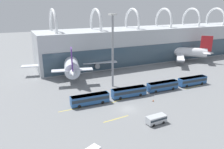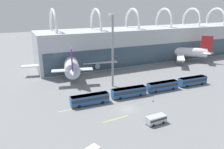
{
  "view_description": "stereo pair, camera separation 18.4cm",
  "coord_description": "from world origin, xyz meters",
  "px_view_note": "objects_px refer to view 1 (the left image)",
  "views": [
    {
      "loc": [
        -27.93,
        -49.13,
        27.98
      ],
      "look_at": [
        4.55,
        20.11,
        4.0
      ],
      "focal_mm": 35.0,
      "sensor_mm": 36.0,
      "label": 1
    },
    {
      "loc": [
        -27.76,
        -49.21,
        27.98
      ],
      "look_at": [
        4.55,
        20.11,
        4.0
      ],
      "focal_mm": 35.0,
      "sensor_mm": 36.0,
      "label": 2
    }
  ],
  "objects_px": {
    "shuttle_bus_3": "(192,80)",
    "service_van_foreground": "(156,119)",
    "traffic_cone_0": "(153,100)",
    "airliner_parked_remote": "(178,52)",
    "shuttle_bus_1": "(129,91)",
    "shuttle_bus_0": "(90,99)",
    "floodlight_mast": "(113,46)",
    "shuttle_bus_2": "(163,85)",
    "airliner_at_gate_far": "(71,61)"
  },
  "relations": [
    {
      "from": "airliner_at_gate_far",
      "to": "floodlight_mast",
      "type": "bearing_deg",
      "value": -146.11
    },
    {
      "from": "airliner_at_gate_far",
      "to": "shuttle_bus_2",
      "type": "relative_size",
      "value": 3.72
    },
    {
      "from": "shuttle_bus_0",
      "to": "shuttle_bus_2",
      "type": "xyz_separation_m",
      "value": [
        26.65,
        0.08,
        0.0
      ]
    },
    {
      "from": "floodlight_mast",
      "to": "shuttle_bus_1",
      "type": "bearing_deg",
      "value": -86.92
    },
    {
      "from": "shuttle_bus_1",
      "to": "service_van_foreground",
      "type": "distance_m",
      "value": 17.7
    },
    {
      "from": "shuttle_bus_1",
      "to": "airliner_parked_remote",
      "type": "bearing_deg",
      "value": 36.54
    },
    {
      "from": "airliner_parked_remote",
      "to": "shuttle_bus_1",
      "type": "bearing_deg",
      "value": 72.84
    },
    {
      "from": "floodlight_mast",
      "to": "traffic_cone_0",
      "type": "distance_m",
      "value": 23.31
    },
    {
      "from": "shuttle_bus_3",
      "to": "floodlight_mast",
      "type": "bearing_deg",
      "value": 159.64
    },
    {
      "from": "airliner_at_gate_far",
      "to": "floodlight_mast",
      "type": "xyz_separation_m",
      "value": [
        9.13,
        -23.52,
        9.59
      ]
    },
    {
      "from": "shuttle_bus_2",
      "to": "shuttle_bus_3",
      "type": "bearing_deg",
      "value": 0.5
    },
    {
      "from": "airliner_at_gate_far",
      "to": "shuttle_bus_1",
      "type": "distance_m",
      "value": 36.08
    },
    {
      "from": "traffic_cone_0",
      "to": "airliner_parked_remote",
      "type": "bearing_deg",
      "value": 41.54
    },
    {
      "from": "airliner_at_gate_far",
      "to": "shuttle_bus_0",
      "type": "xyz_separation_m",
      "value": [
        -3.6,
        -34.71,
        -3.38
      ]
    },
    {
      "from": "airliner_at_gate_far",
      "to": "service_van_foreground",
      "type": "bearing_deg",
      "value": -159.02
    },
    {
      "from": "shuttle_bus_2",
      "to": "floodlight_mast",
      "type": "distance_m",
      "value": 22.03
    },
    {
      "from": "shuttle_bus_0",
      "to": "shuttle_bus_3",
      "type": "bearing_deg",
      "value": 1.75
    },
    {
      "from": "airliner_parked_remote",
      "to": "traffic_cone_0",
      "type": "relative_size",
      "value": 44.3
    },
    {
      "from": "shuttle_bus_1",
      "to": "service_van_foreground",
      "type": "bearing_deg",
      "value": -93.68
    },
    {
      "from": "shuttle_bus_1",
      "to": "shuttle_bus_2",
      "type": "distance_m",
      "value": 13.32
    },
    {
      "from": "shuttle_bus_0",
      "to": "shuttle_bus_3",
      "type": "relative_size",
      "value": 1.0
    },
    {
      "from": "shuttle_bus_3",
      "to": "shuttle_bus_0",
      "type": "bearing_deg",
      "value": -177.94
    },
    {
      "from": "shuttle_bus_1",
      "to": "shuttle_bus_0",
      "type": "bearing_deg",
      "value": -176.28
    },
    {
      "from": "shuttle_bus_1",
      "to": "shuttle_bus_3",
      "type": "distance_m",
      "value": 26.65
    },
    {
      "from": "service_van_foreground",
      "to": "traffic_cone_0",
      "type": "xyz_separation_m",
      "value": [
        7.1,
        11.22,
        -0.9
      ]
    },
    {
      "from": "airliner_at_gate_far",
      "to": "service_van_foreground",
      "type": "xyz_separation_m",
      "value": [
        7.61,
        -52.15,
        -3.96
      ]
    },
    {
      "from": "shuttle_bus_1",
      "to": "traffic_cone_0",
      "type": "distance_m",
      "value": 8.21
    },
    {
      "from": "airliner_parked_remote",
      "to": "service_van_foreground",
      "type": "height_order",
      "value": "airliner_parked_remote"
    },
    {
      "from": "airliner_parked_remote",
      "to": "traffic_cone_0",
      "type": "bearing_deg",
      "value": 81.02
    },
    {
      "from": "shuttle_bus_2",
      "to": "service_van_foreground",
      "type": "height_order",
      "value": "shuttle_bus_2"
    },
    {
      "from": "shuttle_bus_1",
      "to": "floodlight_mast",
      "type": "height_order",
      "value": "floodlight_mast"
    },
    {
      "from": "shuttle_bus_0",
      "to": "service_van_foreground",
      "type": "distance_m",
      "value": 20.74
    },
    {
      "from": "shuttle_bus_3",
      "to": "service_van_foreground",
      "type": "xyz_separation_m",
      "value": [
        -28.76,
        -17.19,
        -0.59
      ]
    },
    {
      "from": "shuttle_bus_0",
      "to": "airliner_at_gate_far",
      "type": "bearing_deg",
      "value": 86.18
    },
    {
      "from": "airliner_at_gate_far",
      "to": "shuttle_bus_3",
      "type": "height_order",
      "value": "airliner_at_gate_far"
    },
    {
      "from": "shuttle_bus_0",
      "to": "shuttle_bus_1",
      "type": "bearing_deg",
      "value": 2.64
    },
    {
      "from": "shuttle_bus_3",
      "to": "shuttle_bus_1",
      "type": "bearing_deg",
      "value": -178.38
    },
    {
      "from": "shuttle_bus_3",
      "to": "service_van_foreground",
      "type": "distance_m",
      "value": 33.52
    },
    {
      "from": "airliner_parked_remote",
      "to": "shuttle_bus_2",
      "type": "bearing_deg",
      "value": 82.02
    },
    {
      "from": "airliner_at_gate_far",
      "to": "airliner_parked_remote",
      "type": "bearing_deg",
      "value": -80.78
    },
    {
      "from": "shuttle_bus_0",
      "to": "traffic_cone_0",
      "type": "bearing_deg",
      "value": -16.67
    },
    {
      "from": "service_van_foreground",
      "to": "shuttle_bus_2",
      "type": "bearing_deg",
      "value": 46.59
    },
    {
      "from": "shuttle_bus_0",
      "to": "shuttle_bus_2",
      "type": "relative_size",
      "value": 1.0
    },
    {
      "from": "shuttle_bus_2",
      "to": "floodlight_mast",
      "type": "height_order",
      "value": "floodlight_mast"
    },
    {
      "from": "traffic_cone_0",
      "to": "airliner_at_gate_far",
      "type": "bearing_deg",
      "value": 109.77
    },
    {
      "from": "service_van_foreground",
      "to": "traffic_cone_0",
      "type": "relative_size",
      "value": 7.72
    },
    {
      "from": "shuttle_bus_0",
      "to": "floodlight_mast",
      "type": "height_order",
      "value": "floodlight_mast"
    },
    {
      "from": "airliner_at_gate_far",
      "to": "floodlight_mast",
      "type": "distance_m",
      "value": 26.99
    },
    {
      "from": "traffic_cone_0",
      "to": "floodlight_mast",
      "type": "bearing_deg",
      "value": 107.77
    },
    {
      "from": "airliner_at_gate_far",
      "to": "shuttle_bus_2",
      "type": "distance_m",
      "value": 41.73
    }
  ]
}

